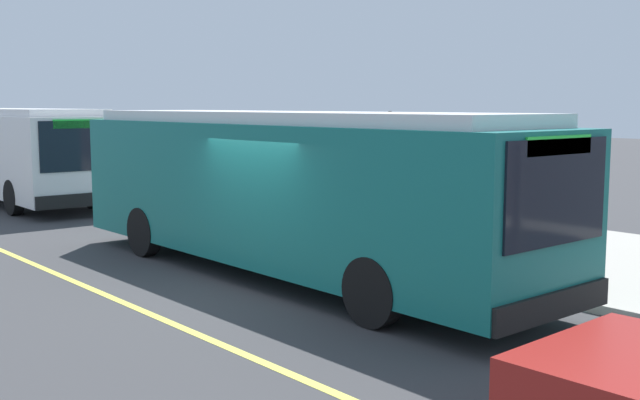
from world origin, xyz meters
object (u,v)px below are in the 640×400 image
object	(u,v)px
transit_bus_second	(16,151)
pedestrian_commuter	(290,188)
route_sign_post	(389,162)
transit_bus_main	(289,186)
waiting_bench	(371,206)

from	to	relation	value
transit_bus_second	pedestrian_commuter	world-z (taller)	transit_bus_second
transit_bus_second	route_sign_post	size ratio (longest dim) A/B	3.78
transit_bus_main	pedestrian_commuter	distance (m)	4.29
route_sign_post	transit_bus_main	bearing A→B (deg)	-95.21
waiting_bench	pedestrian_commuter	xyz separation A→B (m)	(-0.92, -1.78, 0.48)
transit_bus_main	transit_bus_second	world-z (taller)	same
transit_bus_second	route_sign_post	distance (m)	14.57
route_sign_post	transit_bus_second	bearing A→B (deg)	-170.99
transit_bus_second	route_sign_post	bearing A→B (deg)	9.01
transit_bus_main	transit_bus_second	xyz separation A→B (m)	(-14.17, 0.06, -0.00)
transit_bus_second	pedestrian_commuter	bearing A→B (deg)	13.43
waiting_bench	route_sign_post	distance (m)	3.61
transit_bus_main	waiting_bench	distance (m)	5.14
transit_bus_main	transit_bus_second	size ratio (longest dim) A/B	1.04
transit_bus_main	route_sign_post	bearing A→B (deg)	84.79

